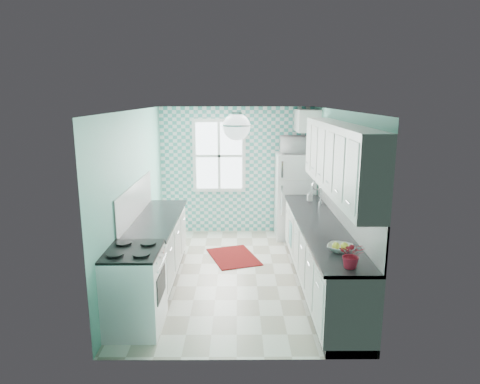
{
  "coord_description": "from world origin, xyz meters",
  "views": [
    {
      "loc": [
        0.01,
        -6.18,
        2.69
      ],
      "look_at": [
        0.05,
        0.25,
        1.25
      ],
      "focal_mm": 32.0,
      "sensor_mm": 36.0,
      "label": 1
    }
  ],
  "objects_px": {
    "stove": "(135,288)",
    "microwave": "(296,145)",
    "sink": "(310,205)",
    "potted_plant": "(352,255)",
    "fridge": "(295,196)",
    "fruit_bowl": "(340,248)",
    "ceiling_light": "(236,127)"
  },
  "relations": [
    {
      "from": "fruit_bowl",
      "to": "microwave",
      "type": "xyz_separation_m",
      "value": [
        -0.09,
        3.32,
        0.83
      ]
    },
    {
      "from": "ceiling_light",
      "to": "potted_plant",
      "type": "bearing_deg",
      "value": -44.97
    },
    {
      "from": "microwave",
      "to": "stove",
      "type": "bearing_deg",
      "value": 57.88
    },
    {
      "from": "stove",
      "to": "fruit_bowl",
      "type": "xyz_separation_m",
      "value": [
        2.4,
        0.02,
        0.48
      ]
    },
    {
      "from": "fridge",
      "to": "potted_plant",
      "type": "height_order",
      "value": "fridge"
    },
    {
      "from": "fridge",
      "to": "potted_plant",
      "type": "bearing_deg",
      "value": -87.76
    },
    {
      "from": "fridge",
      "to": "potted_plant",
      "type": "xyz_separation_m",
      "value": [
        0.09,
        -3.82,
        0.26
      ]
    },
    {
      "from": "ceiling_light",
      "to": "fruit_bowl",
      "type": "height_order",
      "value": "ceiling_light"
    },
    {
      "from": "ceiling_light",
      "to": "fruit_bowl",
      "type": "relative_size",
      "value": 1.2
    },
    {
      "from": "ceiling_light",
      "to": "stove",
      "type": "relative_size",
      "value": 0.37
    },
    {
      "from": "stove",
      "to": "potted_plant",
      "type": "height_order",
      "value": "potted_plant"
    },
    {
      "from": "potted_plant",
      "to": "microwave",
      "type": "xyz_separation_m",
      "value": [
        -0.09,
        3.82,
        0.72
      ]
    },
    {
      "from": "fridge",
      "to": "sink",
      "type": "relative_size",
      "value": 3.1
    },
    {
      "from": "fridge",
      "to": "fruit_bowl",
      "type": "distance_m",
      "value": 3.33
    },
    {
      "from": "ceiling_light",
      "to": "fruit_bowl",
      "type": "distance_m",
      "value": 1.94
    },
    {
      "from": "stove",
      "to": "microwave",
      "type": "distance_m",
      "value": 4.27
    },
    {
      "from": "stove",
      "to": "sink",
      "type": "bearing_deg",
      "value": 44.53
    },
    {
      "from": "sink",
      "to": "microwave",
      "type": "height_order",
      "value": "microwave"
    },
    {
      "from": "sink",
      "to": "microwave",
      "type": "distance_m",
      "value": 1.46
    },
    {
      "from": "ceiling_light",
      "to": "fridge",
      "type": "distance_m",
      "value": 3.22
    },
    {
      "from": "fridge",
      "to": "microwave",
      "type": "bearing_deg",
      "value": 54.9
    },
    {
      "from": "stove",
      "to": "potted_plant",
      "type": "xyz_separation_m",
      "value": [
        2.4,
        -0.47,
        0.59
      ]
    },
    {
      "from": "potted_plant",
      "to": "microwave",
      "type": "relative_size",
      "value": 0.51
    },
    {
      "from": "stove",
      "to": "microwave",
      "type": "height_order",
      "value": "microwave"
    },
    {
      "from": "ceiling_light",
      "to": "sink",
      "type": "distance_m",
      "value": 2.34
    },
    {
      "from": "sink",
      "to": "potted_plant",
      "type": "distance_m",
      "value": 2.66
    },
    {
      "from": "fruit_bowl",
      "to": "potted_plant",
      "type": "distance_m",
      "value": 0.51
    },
    {
      "from": "stove",
      "to": "microwave",
      "type": "relative_size",
      "value": 1.65
    },
    {
      "from": "ceiling_light",
      "to": "stove",
      "type": "xyz_separation_m",
      "value": [
        -1.2,
        -0.73,
        -1.82
      ]
    },
    {
      "from": "potted_plant",
      "to": "microwave",
      "type": "bearing_deg",
      "value": 91.35
    },
    {
      "from": "stove",
      "to": "sink",
      "type": "xyz_separation_m",
      "value": [
        2.4,
        2.18,
        0.43
      ]
    },
    {
      "from": "stove",
      "to": "fruit_bowl",
      "type": "distance_m",
      "value": 2.45
    }
  ]
}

